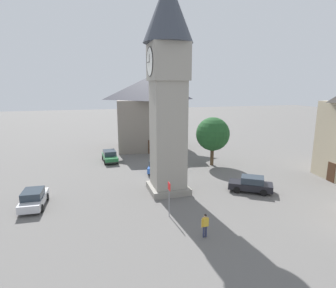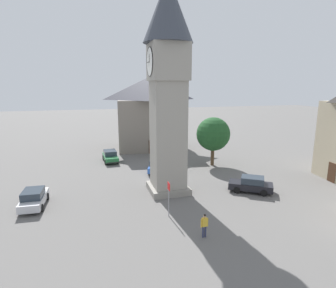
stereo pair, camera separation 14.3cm
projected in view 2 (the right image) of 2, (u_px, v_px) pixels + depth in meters
name	position (u px, v px, depth m)	size (l,w,h in m)	color
ground_plane	(168.00, 191.00, 27.14)	(200.00, 200.00, 0.00)	#605E5B
clock_tower	(168.00, 72.00, 24.78)	(4.45, 4.45, 19.55)	gray
car_blue_kerb	(157.00, 165.00, 33.21)	(4.46, 3.08, 1.53)	#2D5BB7
car_silver_kerb	(251.00, 184.00, 26.78)	(3.69, 4.37, 1.53)	black
car_red_corner	(34.00, 198.00, 23.49)	(4.20, 1.96, 1.53)	silver
car_white_side	(110.00, 156.00, 37.52)	(4.23, 2.01, 1.53)	#236B38
pedestrian	(204.00, 224.00, 18.66)	(0.25, 0.56, 1.69)	#2D3351
tree	(213.00, 134.00, 35.16)	(4.29, 4.29, 6.25)	brown
building_terrace_right	(150.00, 113.00, 44.69)	(9.40, 11.36, 11.51)	slate
road_sign	(169.00, 194.00, 21.50)	(0.60, 0.07, 2.80)	gray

